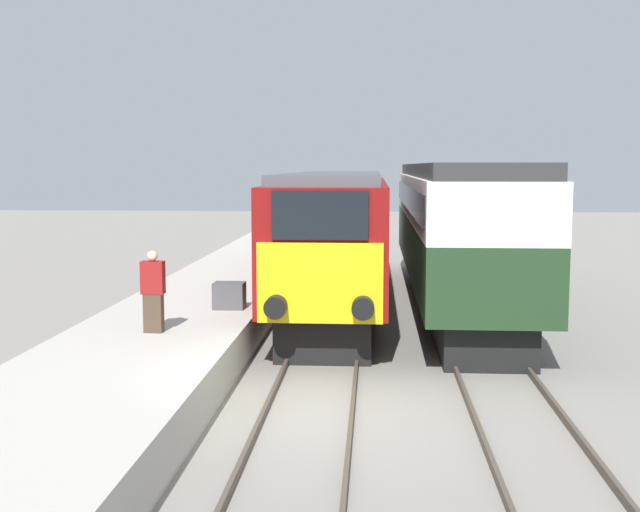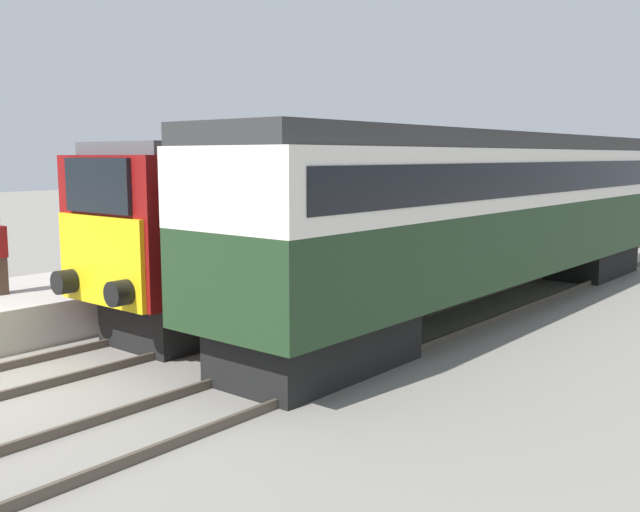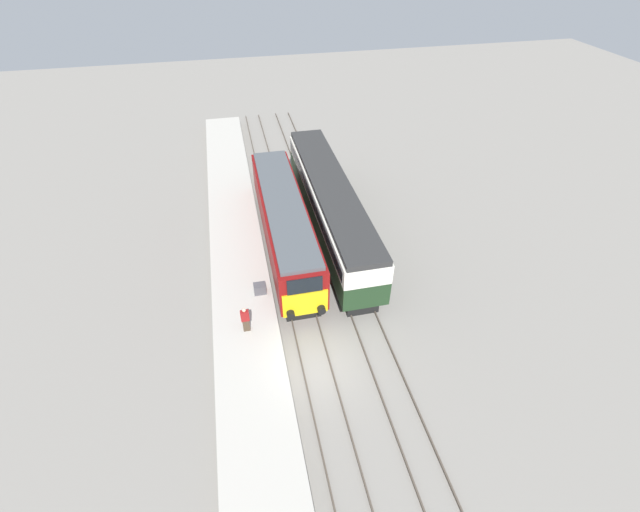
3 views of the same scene
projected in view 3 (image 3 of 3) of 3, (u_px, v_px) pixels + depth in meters
ground_plane at (317, 368)px, 21.94m from camera, size 120.00×120.00×0.00m
platform_left at (240, 271)px, 27.18m from camera, size 3.50×50.00×0.83m
rails_near_track at (299, 299)px, 25.68m from camera, size 1.51×60.00×0.14m
rails_far_track at (354, 291)px, 26.25m from camera, size 1.50×60.00×0.14m
locomotive at (284, 222)px, 28.30m from camera, size 2.70×15.09×3.90m
passenger_carriage at (330, 203)px, 29.51m from camera, size 2.75×17.40×4.15m
person_on_platform at (245, 319)px, 22.34m from camera, size 0.44×0.26×1.61m
luggage_crate at (260, 289)px, 24.88m from camera, size 0.70×0.56×0.60m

